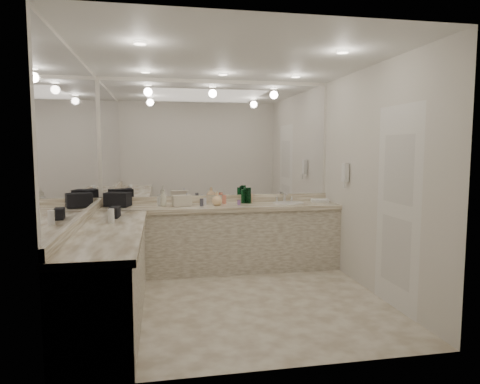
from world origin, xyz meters
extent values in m
plane|color=beige|center=(0.00, 0.00, 0.00)|extent=(3.20, 3.20, 0.00)
plane|color=white|center=(0.00, 0.00, 2.60)|extent=(3.20, 3.20, 0.00)
cube|color=silver|center=(0.00, 1.50, 1.30)|extent=(3.20, 0.02, 2.60)
cube|color=silver|center=(-1.60, 0.00, 1.30)|extent=(0.02, 3.00, 2.60)
cube|color=silver|center=(1.60, 0.00, 1.30)|extent=(0.02, 3.00, 2.60)
cube|color=beige|center=(0.00, 1.20, 0.42)|extent=(3.20, 0.60, 0.84)
cube|color=#EFE4CB|center=(0.00, 1.19, 0.87)|extent=(3.20, 0.64, 0.06)
cube|color=beige|center=(-1.30, -0.30, 0.42)|extent=(0.60, 2.40, 0.84)
cube|color=#EFE4CB|center=(-1.29, -0.30, 0.87)|extent=(0.64, 2.42, 0.06)
cube|color=#EFE4CB|center=(0.00, 1.48, 0.95)|extent=(3.20, 0.04, 0.10)
cube|color=#EFE4CB|center=(-1.58, 0.00, 0.95)|extent=(0.04, 3.00, 0.10)
cube|color=white|center=(0.00, 1.49, 1.77)|extent=(3.12, 0.01, 1.55)
cube|color=white|center=(-1.59, 0.00, 1.77)|extent=(0.01, 2.92, 1.55)
cylinder|color=white|center=(0.95, 1.20, 0.90)|extent=(0.44, 0.44, 0.03)
cube|color=silver|center=(0.95, 1.41, 0.97)|extent=(0.24, 0.16, 0.14)
cube|color=white|center=(1.56, 0.70, 1.35)|extent=(0.06, 0.10, 0.24)
cube|color=white|center=(1.59, -0.50, 1.05)|extent=(0.02, 0.82, 2.10)
cube|color=black|center=(-1.35, 1.25, 0.99)|extent=(0.36, 0.29, 0.18)
cube|color=black|center=(-1.30, 0.37, 0.96)|extent=(0.12, 0.22, 0.12)
cube|color=beige|center=(-0.52, 1.17, 0.97)|extent=(0.27, 0.19, 0.14)
cube|color=white|center=(1.43, 1.25, 0.92)|extent=(0.27, 0.21, 0.04)
cylinder|color=white|center=(-1.30, 0.03, 0.98)|extent=(0.07, 0.07, 0.15)
imported|color=beige|center=(-0.76, 1.21, 1.01)|extent=(0.10, 0.10, 0.22)
imported|color=silver|center=(-0.46, 1.17, 0.99)|extent=(0.09, 0.09, 0.17)
imported|color=#FFD095|center=(-0.06, 1.16, 0.99)|extent=(0.16, 0.16, 0.18)
cylinder|color=#0B5727|center=(0.40, 1.31, 1.01)|extent=(0.07, 0.07, 0.22)
cylinder|color=#0B5727|center=(0.34, 1.33, 1.00)|extent=(0.07, 0.07, 0.19)
cylinder|color=#0B5727|center=(0.38, 1.34, 1.01)|extent=(0.07, 0.07, 0.21)
cylinder|color=#E57F66|center=(0.06, 1.32, 0.96)|extent=(0.06, 0.06, 0.12)
cylinder|color=silver|center=(-0.21, 1.28, 0.95)|extent=(0.04, 0.04, 0.09)
cylinder|color=white|center=(-0.81, 1.32, 0.95)|extent=(0.07, 0.07, 0.11)
cylinder|color=white|center=(-0.08, 1.34, 0.94)|extent=(0.05, 0.05, 0.08)
cylinder|color=#9966B2|center=(0.24, 1.17, 0.93)|extent=(0.04, 0.04, 0.06)
cylinder|color=#E0B28C|center=(0.45, 1.34, 0.97)|extent=(0.04, 0.04, 0.13)
cylinder|color=#3F3F4C|center=(-0.27, 1.12, 0.95)|extent=(0.05, 0.05, 0.10)
camera|label=1|loc=(-0.79, -4.47, 1.67)|focal=32.00mm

